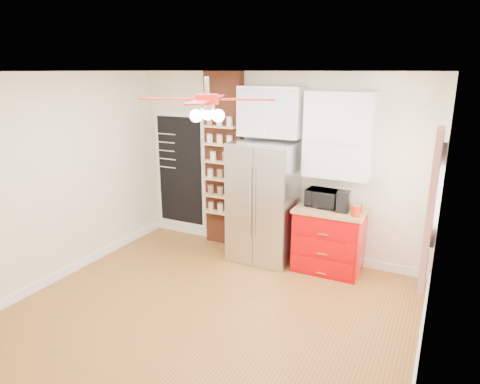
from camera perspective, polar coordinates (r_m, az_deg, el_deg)
The scene contains 21 objects.
floor at distance 5.20m, azimuth -3.84°, elevation -15.55°, with size 4.50×4.50×0.00m, color #9A6027.
ceiling at distance 4.43m, azimuth -4.51°, elevation 15.72°, with size 4.50×4.50×0.00m, color white.
wall_back at distance 6.38m, azimuth 4.98°, elevation 3.57°, with size 4.50×0.02×2.70m, color #F1E4C1.
wall_front at distance 3.21m, azimuth -22.86°, elevation -10.63°, with size 4.50×0.02×2.70m, color #F1E4C1.
wall_left at distance 6.06m, azimuth -22.83°, elevation 1.69°, with size 0.02×4.00×2.70m, color #F1E4C1.
wall_right at distance 4.05m, azimuth 24.63°, elevation -5.28°, with size 0.02×4.00×2.70m, color #F1E4C1.
chalkboard at distance 7.19m, azimuth -7.90°, elevation 2.85°, with size 0.95×0.05×1.95m.
brick_pillar at distance 6.66m, azimuth -2.11°, elevation 4.15°, with size 0.60×0.16×2.70m, color brown.
fridge at distance 6.19m, azimuth 3.18°, elevation -1.33°, with size 0.90×0.70×1.75m, color silver.
upper_glass_cabinet at distance 6.12m, azimuth 4.10°, elevation 10.64°, with size 0.90×0.35×0.70m, color white.
red_cabinet at distance 6.09m, azimuth 11.77°, elevation -6.19°, with size 0.94×0.64×0.90m.
upper_shelf_unit at distance 5.88m, azimuth 12.99°, elevation 7.36°, with size 0.90×0.30×1.15m, color white.
window at distance 4.85m, azimuth 25.14°, elevation 0.53°, with size 0.04×0.75×1.05m, color white.
curtain at distance 4.35m, azimuth 24.07°, elevation -2.39°, with size 0.06×0.40×1.55m, color #AE1720.
ceiling_fan at distance 4.44m, azimuth -4.43°, elevation 12.16°, with size 1.40×1.40×0.44m.
toaster_oven at distance 5.97m, azimuth 10.96°, elevation -0.81°, with size 0.43×0.29×0.24m, color black.
coffee_maker at distance 5.82m, azimuth 13.61°, elevation -1.25°, with size 0.16×0.20×0.27m, color black.
canister_left at distance 5.68m, azimuth 15.22°, elevation -2.46°, with size 0.11×0.11×0.15m, color red.
canister_right at distance 5.85m, azimuth 15.56°, elevation -2.00°, with size 0.09×0.09×0.14m, color #A8090A.
pantry_jar_oats at distance 6.57m, azimuth -3.59°, elevation 4.79°, with size 0.10×0.10×0.14m, color beige.
pantry_jar_beans at distance 6.49m, azimuth -1.93°, elevation 4.62°, with size 0.09×0.09×0.13m, color #9B6E4F.
Camera 1 is at (2.26, -3.81, 2.72)m, focal length 32.00 mm.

